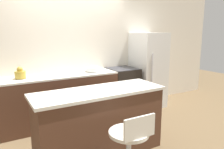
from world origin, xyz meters
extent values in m
plane|color=brown|center=(0.00, 0.00, 0.00)|extent=(14.00, 14.00, 0.00)
cube|color=silver|center=(0.00, 0.67, 1.30)|extent=(8.00, 0.06, 2.60)
cube|color=#4C2D1E|center=(-0.32, 0.33, 0.45)|extent=(2.16, 0.62, 0.91)
cube|color=beige|center=(-0.32, 0.33, 0.92)|extent=(2.16, 0.62, 0.03)
cube|color=#9EA3A8|center=(-0.70, 0.33, 0.94)|extent=(0.44, 0.34, 0.01)
cube|color=#4C2D1E|center=(-0.17, -0.98, 0.45)|extent=(1.78, 0.60, 0.90)
cube|color=beige|center=(-0.17, -0.98, 0.92)|extent=(1.85, 0.64, 0.04)
cube|color=black|center=(1.06, 0.33, 0.47)|extent=(0.59, 0.62, 0.94)
cube|color=black|center=(1.06, 0.01, 0.33)|extent=(0.41, 0.01, 0.33)
cube|color=#333338|center=(1.06, 0.33, 0.94)|extent=(0.56, 0.59, 0.01)
cube|color=silver|center=(1.75, 0.29, 0.85)|extent=(0.65, 0.69, 1.70)
cube|color=silver|center=(1.57, -0.06, 0.89)|extent=(0.02, 0.02, 0.77)
cylinder|color=silver|center=(-0.16, -1.70, 0.61)|extent=(0.46, 0.46, 0.04)
cube|color=silver|center=(-0.16, -1.89, 0.75)|extent=(0.39, 0.02, 0.24)
cylinder|color=#B29333|center=(-1.00, 0.34, 1.01)|extent=(0.18, 0.18, 0.12)
sphere|color=#B29333|center=(-1.00, 0.34, 1.10)|extent=(0.10, 0.10, 0.10)
cylinder|color=white|center=(0.36, 0.34, 0.99)|extent=(0.28, 0.28, 0.08)
camera|label=1|loc=(-1.47, -3.58, 1.74)|focal=35.00mm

